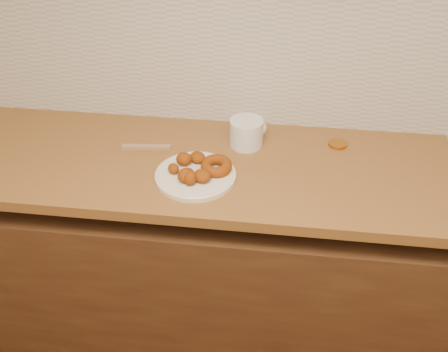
# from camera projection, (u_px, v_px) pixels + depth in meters

# --- Properties ---
(wall_back) EXTENTS (4.00, 0.02, 2.70)m
(wall_back) POSITION_uv_depth(u_px,v_px,m) (327.00, 11.00, 1.80)
(wall_back) COLOR tan
(wall_back) RESTS_ON ground
(base_cabinet) EXTENTS (3.60, 0.60, 0.77)m
(base_cabinet) POSITION_uv_depth(u_px,v_px,m) (302.00, 272.00, 2.12)
(base_cabinet) COLOR #513319
(base_cabinet) RESTS_ON floor
(butcher_block) EXTENTS (2.30, 0.62, 0.04)m
(butcher_block) POSITION_uv_depth(u_px,v_px,m) (134.00, 160.00, 1.90)
(butcher_block) COLOR brown
(butcher_block) RESTS_ON base_cabinet
(backsplash) EXTENTS (3.60, 0.02, 0.60)m
(backsplash) POSITION_uv_depth(u_px,v_px,m) (322.00, 53.00, 1.88)
(backsplash) COLOR #BAB5A8
(backsplash) RESTS_ON wall_back
(donut_plate) EXTENTS (0.28, 0.28, 0.02)m
(donut_plate) POSITION_uv_depth(u_px,v_px,m) (196.00, 176.00, 1.78)
(donut_plate) COLOR silver
(donut_plate) RESTS_ON butcher_block
(ring_donut) EXTENTS (0.11, 0.12, 0.05)m
(ring_donut) POSITION_uv_depth(u_px,v_px,m) (216.00, 166.00, 1.78)
(ring_donut) COLOR maroon
(ring_donut) RESTS_ON donut_plate
(fried_dough_chunks) EXTENTS (0.17, 0.20, 0.05)m
(fried_dough_chunks) POSITION_uv_depth(u_px,v_px,m) (190.00, 169.00, 1.76)
(fried_dough_chunks) COLOR maroon
(fried_dough_chunks) RESTS_ON donut_plate
(plastic_tub) EXTENTS (0.15, 0.15, 0.10)m
(plastic_tub) POSITION_uv_depth(u_px,v_px,m) (246.00, 133.00, 1.92)
(plastic_tub) COLOR silver
(plastic_tub) RESTS_ON butcher_block
(tub_lid) EXTENTS (0.19, 0.19, 0.01)m
(tub_lid) POSITION_uv_depth(u_px,v_px,m) (248.00, 128.00, 2.04)
(tub_lid) COLOR silver
(tub_lid) RESTS_ON butcher_block
(brass_jar_lid) EXTENTS (0.07, 0.07, 0.01)m
(brass_jar_lid) POSITION_uv_depth(u_px,v_px,m) (338.00, 144.00, 1.94)
(brass_jar_lid) COLOR #B97321
(brass_jar_lid) RESTS_ON butcher_block
(wooden_utensil) EXTENTS (0.18, 0.04, 0.01)m
(wooden_utensil) POSITION_uv_depth(u_px,v_px,m) (146.00, 147.00, 1.92)
(wooden_utensil) COLOR #92704E
(wooden_utensil) RESTS_ON butcher_block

